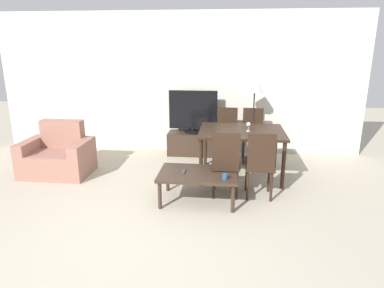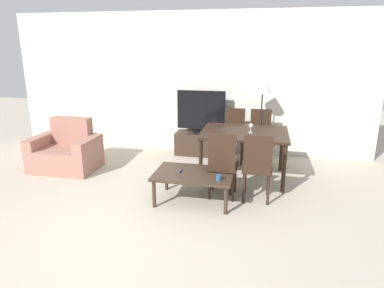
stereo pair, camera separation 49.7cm
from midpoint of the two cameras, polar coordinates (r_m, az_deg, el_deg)
name	(u,v)px [view 1 (the left image)]	position (r m, az deg, el deg)	size (l,w,h in m)	color
ground_plane	(128,246)	(3.94, -14.29, -16.31)	(18.00, 18.00, 0.00)	#B2A893
wall_back	(177,83)	(6.81, -4.68, 10.02)	(7.16, 0.06, 2.70)	silver
armchair	(58,156)	(6.19, -23.60, -1.95)	(1.07, 0.76, 0.86)	#9E6B5B
tv_stand	(193,143)	(6.70, -1.96, 0.07)	(0.97, 0.43, 0.44)	#38281E
tv	(193,112)	(6.55, -2.01, 5.34)	(0.92, 0.32, 0.82)	black
coffee_table	(198,175)	(4.66, -2.04, -5.32)	(1.06, 0.70, 0.42)	#38281E
dining_table	(242,135)	(5.47, 5.70, 1.44)	(1.34, 1.06, 0.77)	black
dining_chair_near	(226,161)	(4.72, 2.67, -2.96)	(0.40, 0.40, 0.97)	black
dining_chair_far	(253,132)	(6.33, 7.88, 1.91)	(0.40, 0.40, 0.97)	black
dining_chair_near_right	(260,163)	(4.72, 8.37, -3.13)	(0.40, 0.40, 0.97)	black
dining_chair_far_left	(227,132)	(6.33, 3.64, 2.04)	(0.40, 0.40, 0.97)	black
floor_lamp	(255,91)	(6.26, 8.15, 8.64)	(0.32, 0.32, 1.48)	black
remote_primary	(184,172)	(4.66, -4.47, -4.67)	(0.04, 0.15, 0.02)	#38383D
cup_white_near	(225,176)	(4.41, 2.32, -5.48)	(0.07, 0.07, 0.07)	navy
wine_glass_left	(248,125)	(5.38, 6.79, 3.14)	(0.07, 0.07, 0.15)	silver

